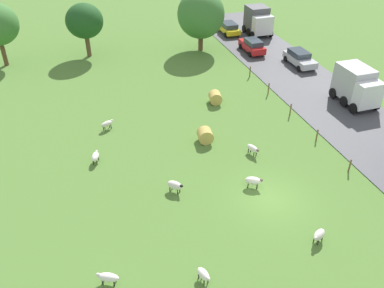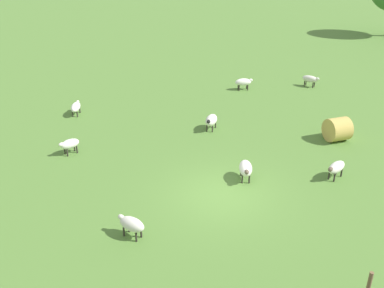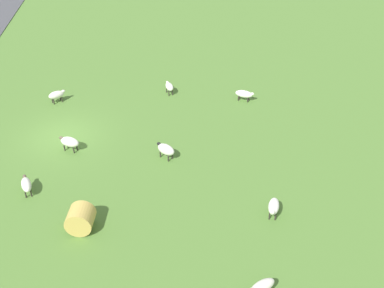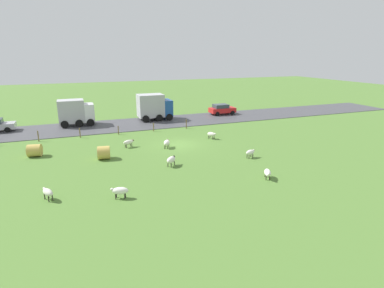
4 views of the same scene
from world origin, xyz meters
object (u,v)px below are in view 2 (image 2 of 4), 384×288
(sheep_4, at_px, (211,120))
(sheep_5, at_px, (132,224))
(sheep_2, at_px, (243,82))
(hay_bale_0, at_px, (337,129))
(sheep_6, at_px, (246,168))
(sheep_1, at_px, (310,79))
(sheep_3, at_px, (336,167))
(sheep_7, at_px, (70,144))
(sheep_0, at_px, (76,107))

(sheep_4, xyz_separation_m, sheep_5, (6.74, -6.82, -0.02))
(sheep_2, relative_size, hay_bale_0, 1.03)
(sheep_6, bearing_deg, sheep_2, 148.11)
(sheep_1, relative_size, sheep_4, 1.04)
(sheep_2, distance_m, sheep_6, 11.67)
(sheep_3, distance_m, sheep_4, 7.24)
(sheep_1, xyz_separation_m, sheep_6, (8.44, -10.57, 0.01))
(sheep_5, distance_m, hay_bale_0, 12.26)
(sheep_6, distance_m, hay_bale_0, 6.42)
(sheep_3, height_order, sheep_6, sheep_6)
(sheep_6, bearing_deg, hay_bale_0, 101.35)
(sheep_2, xyz_separation_m, hay_bale_0, (8.64, 0.13, 0.06))
(sheep_2, bearing_deg, sheep_1, 71.65)
(sheep_3, distance_m, hay_bale_0, 3.98)
(sheep_4, bearing_deg, sheep_7, -94.10)
(sheep_5, bearing_deg, sheep_6, 105.15)
(sheep_6, height_order, hay_bale_0, hay_bale_0)
(sheep_2, height_order, sheep_7, sheep_2)
(sheep_1, bearing_deg, sheep_2, -108.35)
(sheep_5, bearing_deg, sheep_3, 89.43)
(sheep_6, bearing_deg, sheep_0, -155.34)
(sheep_1, bearing_deg, sheep_5, -58.41)
(sheep_4, bearing_deg, sheep_2, 133.24)
(sheep_7, height_order, hay_bale_0, hay_bale_0)
(sheep_1, distance_m, sheep_4, 9.94)
(sheep_5, distance_m, sheep_7, 7.29)
(sheep_2, bearing_deg, sheep_6, -31.89)
(sheep_6, bearing_deg, sheep_3, 65.49)
(sheep_3, relative_size, sheep_4, 1.08)
(sheep_2, distance_m, hay_bale_0, 8.65)
(sheep_3, xyz_separation_m, sheep_6, (-1.62, -3.55, 0.02))
(hay_bale_0, bearing_deg, sheep_5, -76.84)
(sheep_5, xyz_separation_m, hay_bale_0, (-2.79, 11.94, 0.07))
(sheep_5, bearing_deg, sheep_7, -175.60)
(sheep_1, relative_size, hay_bale_0, 1.01)
(sheep_2, xyz_separation_m, sheep_6, (9.91, -6.16, 0.01))
(sheep_1, bearing_deg, sheep_4, -71.02)
(sheep_5, bearing_deg, hay_bale_0, 103.16)
(hay_bale_0, bearing_deg, sheep_1, 149.21)
(hay_bale_0, bearing_deg, sheep_7, -109.71)
(sheep_1, distance_m, sheep_2, 4.64)
(sheep_0, relative_size, sheep_3, 1.00)
(sheep_4, height_order, sheep_7, sheep_4)
(sheep_2, xyz_separation_m, sheep_4, (4.69, -4.99, 0.01))
(sheep_0, height_order, sheep_7, sheep_7)
(sheep_4, height_order, sheep_5, sheep_4)
(sheep_0, distance_m, sheep_5, 12.07)
(sheep_0, xyz_separation_m, sheep_6, (10.52, 4.83, 0.07))
(sheep_3, relative_size, sheep_7, 1.16)
(sheep_0, distance_m, sheep_7, 4.97)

